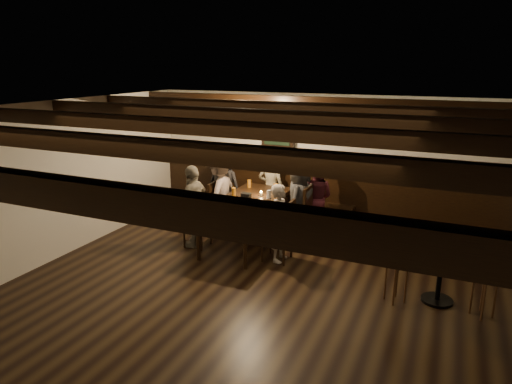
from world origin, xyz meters
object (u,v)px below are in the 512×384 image
at_px(person_left_near, 220,192).
at_px(bar_stool_right, 485,289).
at_px(chair_right_far, 278,242).
at_px(person_left_far, 194,206).
at_px(chair_left_far, 197,230).
at_px(chair_right_near, 297,223).
at_px(person_bench_left, 224,186).
at_px(person_right_far, 280,223).
at_px(chair_left_near, 222,214).
at_px(person_bench_centre, 271,188).
at_px(dining_table, 247,203).
at_px(high_top_table, 442,256).
at_px(person_bench_right, 315,198).
at_px(bar_stool_left, 396,275).
at_px(person_right_near, 299,201).

bearing_deg(person_left_near, bar_stool_right, 71.23).
xyz_separation_m(chair_right_far, person_left_far, (-1.47, -0.01, 0.39)).
bearing_deg(chair_left_far, chair_right_near, 122.03).
relative_size(person_bench_left, person_right_far, 1.13).
bearing_deg(chair_left_near, person_bench_left, -157.98).
xyz_separation_m(chair_right_near, person_bench_centre, (-0.72, 0.60, 0.39)).
xyz_separation_m(person_left_far, person_right_far, (1.50, 0.01, -0.08)).
distance_m(dining_table, chair_left_far, 0.95).
relative_size(chair_left_near, person_bench_centre, 0.63).
bearing_deg(high_top_table, dining_table, 164.70).
xyz_separation_m(chair_right_near, person_bench_right, (0.18, 0.45, 0.36)).
distance_m(chair_right_far, person_bench_centre, 1.71).
distance_m(chair_left_near, chair_right_far, 1.70).
relative_size(person_bench_centre, bar_stool_right, 1.42).
bearing_deg(high_top_table, chair_left_near, 161.23).
xyz_separation_m(person_bench_left, bar_stool_left, (3.44, -1.93, -0.32)).
bearing_deg(chair_left_near, person_right_far, 58.49).
bearing_deg(bar_stool_right, person_right_far, 152.34).
relative_size(dining_table, chair_right_near, 2.11).
relative_size(chair_right_far, person_left_far, 0.69).
distance_m(person_bench_centre, person_right_near, 0.96).
height_order(person_right_near, bar_stool_left, person_right_near).
distance_m(person_bench_right, bar_stool_right, 3.26).
xyz_separation_m(chair_left_near, person_left_near, (-0.03, -0.00, 0.42)).
xyz_separation_m(dining_table, person_left_far, (-0.75, -0.45, -0.02)).
relative_size(chair_right_near, person_left_far, 0.71).
bearing_deg(person_bench_left, person_left_near, 108.43).
bearing_deg(chair_left_near, person_right_near, 90.00).
relative_size(person_right_near, person_right_far, 1.16).
height_order(person_bench_right, person_left_near, person_left_near).
height_order(person_bench_centre, high_top_table, person_bench_centre).
xyz_separation_m(person_bench_right, bar_stool_left, (1.64, -1.94, -0.30)).
bearing_deg(chair_right_near, dining_table, 122.00).
relative_size(dining_table, chair_left_far, 2.34).
bearing_deg(person_left_near, person_right_near, 90.00).
bearing_deg(person_bench_right, high_top_table, 140.65).
relative_size(chair_right_far, person_bench_right, 0.72).
xyz_separation_m(dining_table, bar_stool_left, (2.54, -1.04, -0.34)).
height_order(chair_left_near, high_top_table, high_top_table).
bearing_deg(dining_table, person_right_far, -30.96).
height_order(chair_left_far, person_bench_centre, person_bench_centre).
height_order(chair_right_far, person_bench_right, person_bench_right).
relative_size(dining_table, person_left_near, 1.48).
relative_size(chair_right_near, person_right_far, 0.80).
bearing_deg(chair_right_near, person_bench_right, -21.77).
bearing_deg(chair_left_near, person_left_far, -2.03).
distance_m(chair_left_far, high_top_table, 3.79).
relative_size(chair_right_far, person_left_near, 0.69).
distance_m(chair_left_far, person_right_near, 1.78).
distance_m(person_bench_left, person_right_near, 1.71).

